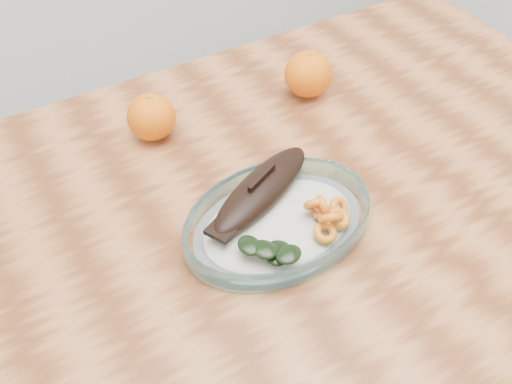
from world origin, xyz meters
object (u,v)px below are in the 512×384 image
plated_meal (278,218)px  orange_right (308,74)px  orange_left (151,117)px  dining_table (296,238)px

plated_meal → orange_right: (0.21, 0.25, 0.02)m
orange_left → orange_right: bearing=-5.6°
dining_table → orange_left: (-0.13, 0.23, 0.14)m
orange_right → plated_meal: bearing=-131.0°
dining_table → plated_meal: (-0.06, -0.04, 0.12)m
orange_left → orange_right: (0.28, -0.03, 0.00)m
dining_table → plated_meal: plated_meal is taller
dining_table → orange_right: (0.15, 0.20, 0.14)m
dining_table → orange_right: orange_right is taller
plated_meal → dining_table: bearing=30.6°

